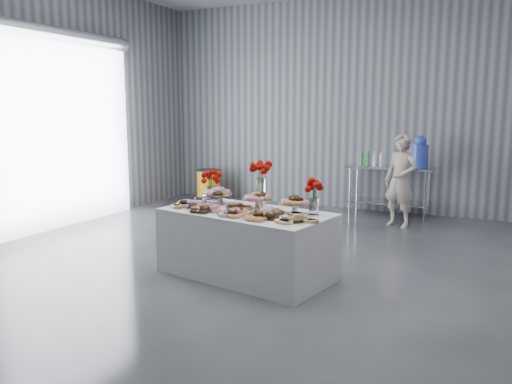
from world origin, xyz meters
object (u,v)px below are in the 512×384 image
water_jug (420,153)px  trash_barrel (209,186)px  display_table (246,243)px  prep_table (389,182)px  person (401,181)px

water_jug → trash_barrel: water_jug is taller
water_jug → trash_barrel: 4.26m
display_table → prep_table: prep_table is taller
display_table → person: person is taller
person → trash_barrel: size_ratio=2.26×
prep_table → person: (0.33, -0.79, 0.14)m
person → trash_barrel: 4.07m
display_table → person: bearing=71.4°
prep_table → water_jug: water_jug is taller
display_table → prep_table: 4.17m
water_jug → trash_barrel: size_ratio=0.83×
display_table → person: (1.11, 3.29, 0.38)m
water_jug → person: bearing=-102.1°
water_jug → person: (-0.17, -0.79, -0.39)m
person → display_table: bearing=-88.2°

